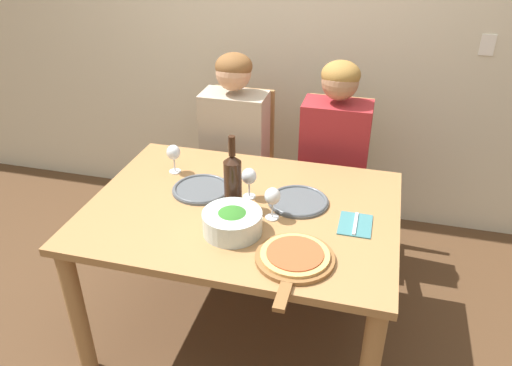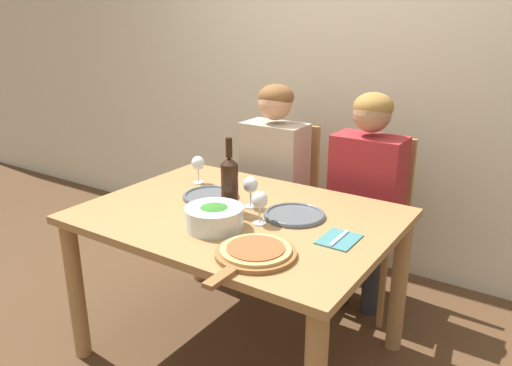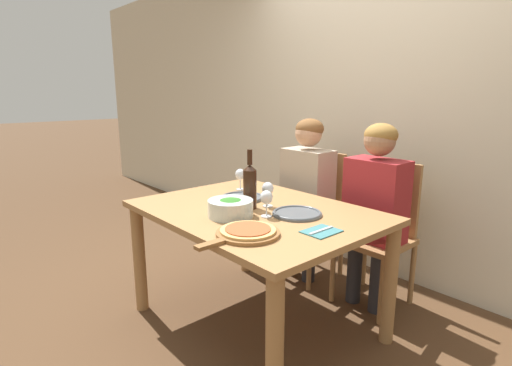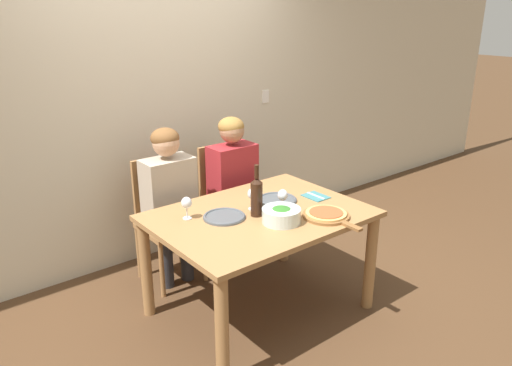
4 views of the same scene
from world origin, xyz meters
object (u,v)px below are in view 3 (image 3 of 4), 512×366
Objects in this scene: person_man at (374,199)px; wine_bottle at (250,185)px; chair_right at (381,228)px; dinner_plate_right at (297,213)px; pizza_on_board at (247,232)px; fork_on_napkin at (321,231)px; broccoli_bowl at (231,208)px; wine_glass_left at (240,175)px; dinner_plate_left at (242,197)px; wine_glass_centre at (268,190)px; chair_left at (315,210)px; person_woman at (306,184)px; wine_glass_right at (266,199)px.

person_man reaches higher than wine_bottle.
chair_right is 0.78× the size of person_man.
dinner_plate_right is 0.43m from pizza_on_board.
fork_on_napkin is at bearing -76.36° from person_man.
broccoli_bowl is 0.62m from wine_glass_left.
wine_bottle is at bearing -112.88° from chair_right.
broccoli_bowl is 0.56× the size of pizza_on_board.
pizza_on_board reaches higher than dinner_plate_left.
wine_glass_centre reaches higher than broccoli_bowl.
chair_right is (0.59, 0.00, 0.00)m from chair_left.
person_woman reaches higher than fork_on_napkin.
wine_glass_left is (-0.67, 0.13, 0.10)m from dinner_plate_right.
pizza_on_board is 0.37m from fork_on_napkin.
person_man is 2.75× the size of pizza_on_board.
dinner_plate_left is (-0.56, -0.65, 0.01)m from person_man.
broccoli_bowl is at bearing -73.28° from person_woman.
wine_glass_centre is at bearing 125.61° from pizza_on_board.
pizza_on_board is 2.99× the size of wine_glass_centre.
chair_left is at bearing 109.74° from wine_glass_centre.
fork_on_napkin is (0.18, -0.76, 0.01)m from person_man.
person_man reaches higher than wine_glass_right.
chair_left is at bearing 123.86° from dinner_plate_right.
dinner_plate_left is (0.04, -0.77, 0.24)m from chair_left.
chair_left is 3.86× the size of broccoli_bowl.
wine_glass_right is (0.58, -0.29, 0.00)m from wine_glass_left.
fork_on_napkin is (0.21, 0.31, -0.01)m from pizza_on_board.
chair_left is 5.39× the size of fork_on_napkin.
wine_bottle is 0.21m from broccoli_bowl.
wine_bottle is at bearing -158.37° from dinner_plate_right.
wine_glass_right is at bearing -65.26° from chair_left.
wine_glass_left is 0.98m from fork_on_napkin.
person_woman is 0.59m from person_man.
person_man is at bearing 49.50° from dinner_plate_left.
dinner_plate_right is at bearing -51.67° from person_woman.
broccoli_bowl is 0.32m from pizza_on_board.
wine_glass_centre is 0.52m from fork_on_napkin.
wine_glass_left is (-0.73, 0.56, 0.09)m from pizza_on_board.
chair_right is 2.76× the size of wine_bottle.
broccoli_bowl is at bearing -73.92° from wine_bottle.
wine_bottle reaches higher than wine_glass_left.
chair_left reaches higher than wine_glass_centre.
wine_glass_left reaches higher than broccoli_bowl.
chair_right is at bearing 10.90° from person_woman.
person_woman is (-0.59, -0.11, 0.23)m from chair_right.
dinner_plate_left is 0.62× the size of pizza_on_board.
wine_glass_centre reaches higher than dinner_plate_left.
person_man is 4.43× the size of dinner_plate_right.
chair_left is 0.59m from chair_right.
chair_right is 3.47× the size of dinner_plate_left.
wine_bottle reaches higher than broccoli_bowl.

